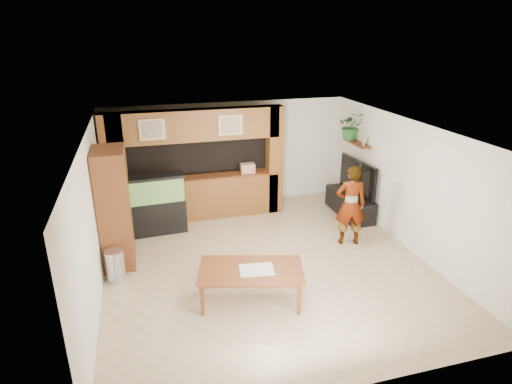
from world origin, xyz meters
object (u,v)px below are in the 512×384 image
object	(u,v)px
person	(351,205)
pantry_cabinet	(114,208)
television	(352,178)
dining_table	(251,286)
aquarium	(157,205)

from	to	relation	value
person	pantry_cabinet	bearing A→B (deg)	7.93
television	dining_table	distance (m)	4.35
pantry_cabinet	person	world-z (taller)	pantry_cabinet
pantry_cabinet	dining_table	xyz separation A→B (m)	(2.11, -1.94, -0.83)
pantry_cabinet	aquarium	size ratio (longest dim) A/B	1.69
aquarium	television	distance (m)	4.56
aquarium	television	xyz separation A→B (m)	(4.54, -0.25, 0.29)
television	dining_table	size ratio (longest dim) A/B	0.86
person	dining_table	world-z (taller)	person
aquarium	television	bearing A→B (deg)	-6.20
television	person	size ratio (longest dim) A/B	0.85
dining_table	television	bearing A→B (deg)	56.25
pantry_cabinet	aquarium	xyz separation A→B (m)	(0.81, 1.14, -0.48)
television	dining_table	xyz separation A→B (m)	(-3.24, -2.83, -0.64)
aquarium	person	distance (m)	4.14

